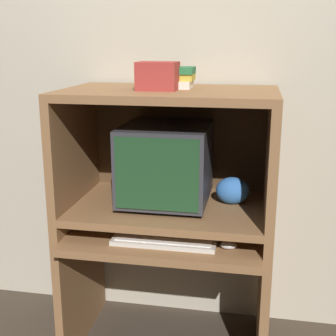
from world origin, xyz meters
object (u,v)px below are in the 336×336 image
object	(u,v)px
crt_monitor	(166,163)
book_stack	(173,77)
snack_bag	(232,191)
keyboard	(164,240)
storage_box	(158,76)
mouse	(228,245)

from	to	relation	value
crt_monitor	book_stack	world-z (taller)	book_stack
snack_bag	keyboard	bearing A→B (deg)	-135.71
book_stack	storage_box	bearing A→B (deg)	-111.99
crt_monitor	book_stack	size ratio (longest dim) A/B	2.22
crt_monitor	mouse	bearing A→B (deg)	-37.31
mouse	snack_bag	world-z (taller)	snack_bag
crt_monitor	keyboard	bearing A→B (deg)	-81.01
storage_box	keyboard	bearing A→B (deg)	-70.00
mouse	keyboard	bearing A→B (deg)	177.73
crt_monitor	mouse	distance (m)	0.50
book_stack	crt_monitor	bearing A→B (deg)	-111.29
keyboard	book_stack	size ratio (longest dim) A/B	2.28
crt_monitor	mouse	xyz separation A→B (m)	(0.32, -0.24, -0.29)
crt_monitor	book_stack	bearing A→B (deg)	68.71
keyboard	snack_bag	distance (m)	0.42
crt_monitor	snack_bag	distance (m)	0.34
keyboard	mouse	distance (m)	0.28
keyboard	storage_box	bearing A→B (deg)	110.00
keyboard	snack_bag	bearing A→B (deg)	44.29
storage_box	mouse	bearing A→B (deg)	-27.84
keyboard	mouse	bearing A→B (deg)	-2.27
keyboard	storage_box	world-z (taller)	storage_box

